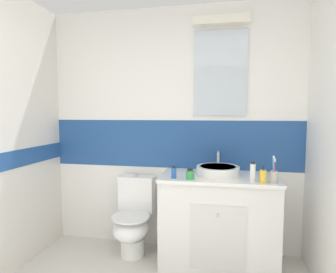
% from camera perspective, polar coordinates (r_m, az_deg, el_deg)
% --- Properties ---
extents(wall_back_tiled, '(3.20, 0.20, 2.50)m').
position_cam_1_polar(wall_back_tiled, '(2.89, 1.22, 1.69)').
color(wall_back_tiled, white).
rests_on(wall_back_tiled, ground_plane).
extents(vanity_cabinet, '(1.06, 0.56, 0.85)m').
position_cam_1_polar(vanity_cabinet, '(2.72, 10.36, -16.72)').
color(vanity_cabinet, silver).
rests_on(vanity_cabinet, ground_plane).
extents(sink_basin, '(0.40, 0.44, 0.20)m').
position_cam_1_polar(sink_basin, '(2.61, 10.35, -6.88)').
color(sink_basin, white).
rests_on(sink_basin, vanity_cabinet).
extents(toilet, '(0.37, 0.50, 0.79)m').
position_cam_1_polar(toilet, '(2.90, -7.23, -16.63)').
color(toilet, white).
rests_on(toilet, ground_plane).
extents(toothbrush_cup, '(0.06, 0.06, 0.23)m').
position_cam_1_polar(toothbrush_cup, '(2.43, 21.20, -7.67)').
color(toothbrush_cup, '#B2ADA3').
rests_on(toothbrush_cup, vanity_cabinet).
extents(soap_dispenser, '(0.05, 0.05, 0.15)m').
position_cam_1_polar(soap_dispenser, '(2.41, 19.20, -7.85)').
color(soap_dispenser, yellow).
rests_on(soap_dispenser, vanity_cabinet).
extents(perfume_flask_small, '(0.04, 0.03, 0.11)m').
position_cam_1_polar(perfume_flask_small, '(2.43, 1.22, -7.50)').
color(perfume_flask_small, '#2659B2').
rests_on(perfume_flask_small, vanity_cabinet).
extents(hair_gel_jar, '(0.07, 0.07, 0.10)m').
position_cam_1_polar(hair_gel_jar, '(2.40, 4.61, -7.88)').
color(hair_gel_jar, green).
rests_on(hair_gel_jar, vanity_cabinet).
extents(deodorant_spray_can, '(0.05, 0.05, 0.17)m').
position_cam_1_polar(deodorant_spray_can, '(2.42, 17.25, -7.11)').
color(deodorant_spray_can, white).
rests_on(deodorant_spray_can, vanity_cabinet).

